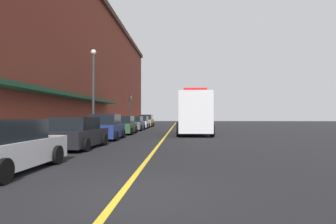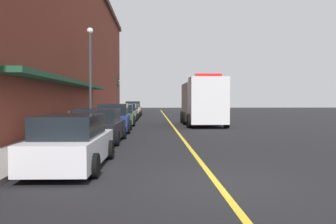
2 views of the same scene
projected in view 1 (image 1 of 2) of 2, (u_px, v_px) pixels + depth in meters
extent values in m
plane|color=black|center=(170.00, 131.00, 31.24)|extent=(112.00, 112.00, 0.00)
cube|color=gray|center=(112.00, 130.00, 31.53)|extent=(2.40, 70.00, 0.15)
cube|color=gold|center=(170.00, 131.00, 31.24)|extent=(0.16, 70.00, 0.01)
cube|color=maroon|center=(53.00, 62.00, 30.90)|extent=(9.92, 64.00, 14.64)
cube|color=#19472D|center=(77.00, 97.00, 22.60)|extent=(1.20, 22.40, 0.24)
cube|color=silver|center=(5.00, 153.00, 8.46)|extent=(1.84, 4.72, 0.75)
cube|color=black|center=(0.00, 130.00, 8.24)|extent=(1.63, 2.60, 0.62)
cylinder|color=black|center=(6.00, 154.00, 9.97)|extent=(0.23, 0.64, 0.64)
cylinder|color=black|center=(57.00, 155.00, 9.86)|extent=(0.23, 0.64, 0.64)
cylinder|color=black|center=(3.00, 171.00, 6.95)|extent=(0.23, 0.64, 0.64)
cube|color=black|center=(77.00, 137.00, 14.70)|extent=(2.05, 4.50, 0.77)
cube|color=black|center=(76.00, 123.00, 14.49)|extent=(1.79, 2.50, 0.63)
cylinder|color=black|center=(70.00, 140.00, 16.14)|extent=(0.24, 0.65, 0.64)
cylinder|color=black|center=(104.00, 140.00, 15.99)|extent=(0.24, 0.65, 0.64)
cylinder|color=black|center=(45.00, 144.00, 13.40)|extent=(0.24, 0.65, 0.64)
cylinder|color=black|center=(86.00, 145.00, 13.25)|extent=(0.24, 0.65, 0.64)
cube|color=navy|center=(106.00, 131.00, 20.13)|extent=(1.94, 4.14, 0.86)
cube|color=black|center=(106.00, 119.00, 19.93)|extent=(1.71, 2.29, 0.70)
cylinder|color=black|center=(98.00, 134.00, 21.42)|extent=(0.23, 0.64, 0.64)
cylinder|color=black|center=(123.00, 134.00, 21.37)|extent=(0.23, 0.64, 0.64)
cylinder|color=black|center=(87.00, 136.00, 18.88)|extent=(0.23, 0.64, 0.64)
cylinder|color=black|center=(116.00, 136.00, 18.83)|extent=(0.23, 0.64, 0.64)
cube|color=#2D5133|center=(124.00, 128.00, 26.25)|extent=(2.00, 4.88, 0.78)
cube|color=black|center=(123.00, 120.00, 26.02)|extent=(1.74, 2.71, 0.64)
cylinder|color=black|center=(116.00, 129.00, 27.75)|extent=(0.24, 0.65, 0.64)
cylinder|color=black|center=(136.00, 130.00, 27.73)|extent=(0.24, 0.65, 0.64)
cylinder|color=black|center=(110.00, 131.00, 24.76)|extent=(0.24, 0.65, 0.64)
cylinder|color=black|center=(132.00, 131.00, 24.74)|extent=(0.24, 0.65, 0.64)
cube|color=#595B60|center=(135.00, 125.00, 32.34)|extent=(1.79, 4.19, 0.78)
cube|color=black|center=(134.00, 119.00, 32.14)|extent=(1.60, 2.31, 0.64)
cylinder|color=black|center=(129.00, 127.00, 33.67)|extent=(0.22, 0.64, 0.64)
cylinder|color=black|center=(144.00, 127.00, 33.58)|extent=(0.22, 0.64, 0.64)
cylinder|color=black|center=(124.00, 128.00, 31.08)|extent=(0.22, 0.64, 0.64)
cylinder|color=black|center=(141.00, 128.00, 30.99)|extent=(0.22, 0.64, 0.64)
cube|color=silver|center=(141.00, 124.00, 37.82)|extent=(1.80, 4.27, 0.76)
cube|color=black|center=(141.00, 119.00, 37.62)|extent=(1.61, 2.36, 0.62)
cylinder|color=black|center=(136.00, 125.00, 39.17)|extent=(0.22, 0.64, 0.64)
cylinder|color=black|center=(149.00, 125.00, 39.10)|extent=(0.22, 0.64, 0.64)
cylinder|color=black|center=(133.00, 126.00, 36.53)|extent=(0.22, 0.64, 0.64)
cylinder|color=black|center=(147.00, 126.00, 36.46)|extent=(0.22, 0.64, 0.64)
cube|color=#A5844C|center=(146.00, 122.00, 43.18)|extent=(1.94, 4.78, 0.88)
cube|color=black|center=(146.00, 117.00, 42.95)|extent=(1.73, 2.63, 0.72)
cylinder|color=black|center=(141.00, 124.00, 44.69)|extent=(0.23, 0.64, 0.64)
cylinder|color=black|center=(153.00, 124.00, 44.62)|extent=(0.23, 0.64, 0.64)
cylinder|color=black|center=(138.00, 125.00, 41.74)|extent=(0.23, 0.64, 0.64)
cylinder|color=black|center=(152.00, 125.00, 41.66)|extent=(0.23, 0.64, 0.64)
cube|color=silver|center=(195.00, 112.00, 22.53)|extent=(2.60, 2.16, 3.24)
cube|color=silver|center=(193.00, 114.00, 26.52)|extent=(2.62, 5.24, 2.98)
cube|color=red|center=(195.00, 90.00, 22.55)|extent=(1.82, 0.61, 0.24)
cylinder|color=black|center=(212.00, 130.00, 22.54)|extent=(0.31, 1.00, 1.00)
cylinder|color=black|center=(178.00, 130.00, 22.65)|extent=(0.31, 1.00, 1.00)
cylinder|color=black|center=(208.00, 129.00, 25.80)|extent=(0.31, 1.00, 1.00)
cylinder|color=black|center=(179.00, 128.00, 25.91)|extent=(0.31, 1.00, 1.00)
cylinder|color=black|center=(206.00, 128.00, 27.91)|extent=(0.31, 1.00, 1.00)
cylinder|color=black|center=(179.00, 127.00, 28.02)|extent=(0.31, 1.00, 1.00)
cylinder|color=#4C4C51|center=(51.00, 135.00, 14.77)|extent=(0.07, 0.07, 1.05)
cube|color=black|center=(51.00, 122.00, 14.78)|extent=(0.14, 0.18, 0.28)
cylinder|color=#4C4C51|center=(102.00, 127.00, 24.25)|extent=(0.07, 0.07, 1.05)
cube|color=black|center=(102.00, 119.00, 24.26)|extent=(0.14, 0.18, 0.28)
cylinder|color=#33383D|center=(93.00, 94.00, 23.91)|extent=(0.18, 0.18, 6.50)
sphere|color=white|center=(93.00, 52.00, 23.96)|extent=(0.44, 0.44, 0.44)
cylinder|color=#232326|center=(130.00, 114.00, 37.03)|extent=(0.14, 0.14, 3.40)
cube|color=black|center=(130.00, 97.00, 37.06)|extent=(0.28, 0.36, 0.90)
sphere|color=red|center=(131.00, 95.00, 37.05)|extent=(0.16, 0.16, 0.16)
sphere|color=gold|center=(131.00, 97.00, 37.05)|extent=(0.16, 0.16, 0.16)
sphere|color=green|center=(131.00, 99.00, 37.05)|extent=(0.16, 0.16, 0.16)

